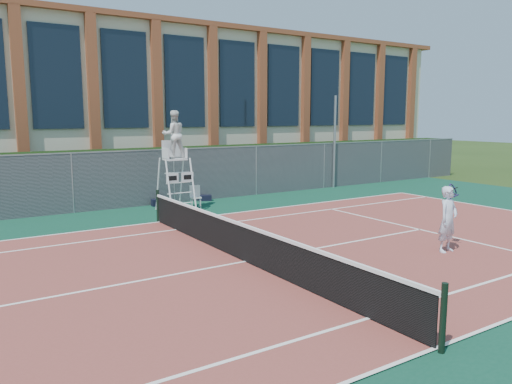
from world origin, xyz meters
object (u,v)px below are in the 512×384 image
steel_pole (334,142)px  umpire_chair (174,137)px  plastic_chair (195,195)px  tennis_player (448,219)px

steel_pole → umpire_chair: 9.45m
plastic_chair → tennis_player: (2.67, -9.38, 0.37)m
umpire_chair → tennis_player: 10.00m
umpire_chair → plastic_chair: umpire_chair is taller
tennis_player → plastic_chair: bearing=105.9°
steel_pole → umpire_chair: steel_pole is taller
umpire_chair → tennis_player: size_ratio=2.19×
umpire_chair → steel_pole: bearing=10.1°
steel_pole → plastic_chair: steel_pole is taller
steel_pole → umpire_chair: (-9.29, -1.65, 0.50)m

